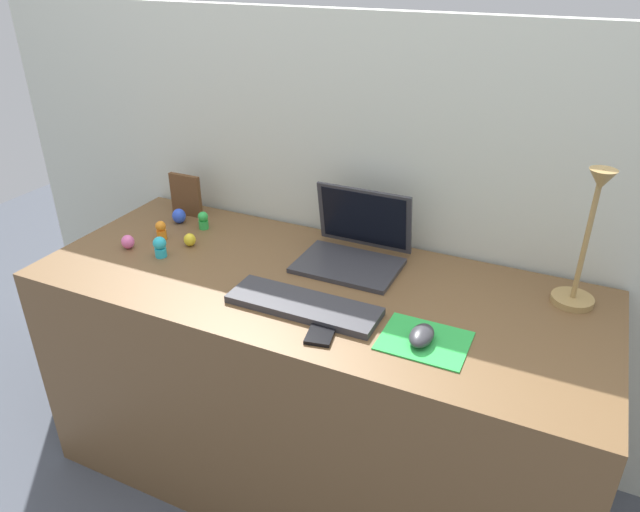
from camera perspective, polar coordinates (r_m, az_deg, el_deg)
name	(u,v)px	position (r m, az deg, el deg)	size (l,w,h in m)	color
ground_plane	(314,468)	(2.14, -0.58, -19.97)	(6.00, 6.00, 0.00)	#474C56
back_wall	(361,238)	(1.98, 3.98, 1.72)	(2.83, 0.05, 1.43)	beige
desk	(314,384)	(1.88, -0.64, -12.37)	(1.63, 0.66, 0.74)	brown
laptop	(355,244)	(1.76, 3.45, 1.18)	(0.30, 0.25, 0.21)	#333338
keyboard	(304,305)	(1.54, -1.61, -4.81)	(0.41, 0.13, 0.02)	#333338
mousepad	(424,341)	(1.45, 10.14, -8.13)	(0.21, 0.17, 0.00)	green
mouse	(422,335)	(1.43, 9.88, -7.64)	(0.06, 0.10, 0.03)	#333338
cell_phone	(323,330)	(1.46, 0.25, -7.20)	(0.06, 0.13, 0.01)	black
desk_lamp	(586,243)	(1.60, 24.48, 1.14)	(0.11, 0.15, 0.40)	#A5844C
picture_frame	(186,195)	(2.11, -12.94, 5.80)	(0.12, 0.02, 0.15)	brown
toy_figurine_yellow	(190,240)	(1.90, -12.58, 1.56)	(0.04, 0.04, 0.04)	yellow
toy_figurine_green	(203,220)	(2.01, -11.31, 3.45)	(0.03, 0.03, 0.06)	green
toy_figurine_cyan	(160,246)	(1.85, -15.33, 0.91)	(0.04, 0.04, 0.07)	#28B7CC
toy_figurine_orange	(161,230)	(1.97, -15.23, 2.47)	(0.03, 0.03, 0.06)	orange
toy_figurine_pink	(128,242)	(1.94, -18.22, 1.32)	(0.04, 0.04, 0.04)	pink
toy_figurine_blue	(179,216)	(2.07, -13.58, 3.82)	(0.05, 0.05, 0.05)	blue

